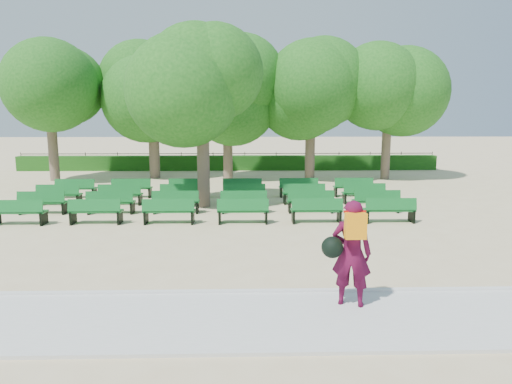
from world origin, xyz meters
TOP-DOWN VIEW (x-y plane):
  - ground at (0.00, 0.00)m, footprint 120.00×120.00m
  - paving at (0.00, -7.40)m, footprint 30.00×2.20m
  - curb at (0.00, -6.25)m, footprint 30.00×0.12m
  - hedge at (0.00, 14.00)m, footprint 26.00×0.70m
  - fence at (0.00, 14.40)m, footprint 26.00×0.10m
  - tree_line at (0.00, 10.00)m, footprint 21.80×6.80m
  - bench_array at (-0.23, 1.99)m, footprint 1.63×0.59m
  - tree_among at (-0.54, 2.31)m, footprint 4.37×4.37m
  - person at (2.79, -6.88)m, footprint 0.93×0.64m

SIDE VIEW (x-z plane):
  - ground at x=0.00m, z-range 0.00..0.00m
  - fence at x=0.00m, z-range -0.51..0.51m
  - tree_line at x=0.00m, z-range -3.52..3.52m
  - paving at x=0.00m, z-range 0.00..0.06m
  - curb at x=0.00m, z-range 0.00..0.10m
  - bench_array at x=-0.23m, z-range -0.42..0.59m
  - hedge at x=0.00m, z-range 0.00..0.90m
  - person at x=2.79m, z-range 0.09..1.97m
  - tree_among at x=-0.54m, z-range 1.10..7.29m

